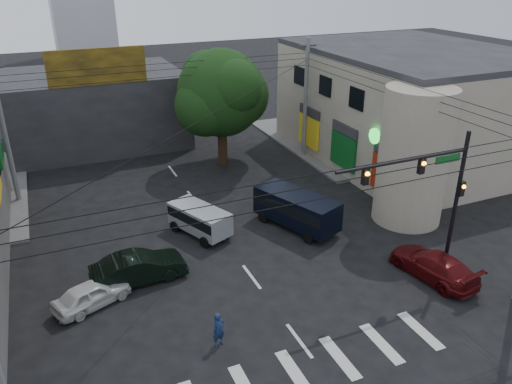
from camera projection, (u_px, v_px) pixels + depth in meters
ground at (269, 300)px, 23.01m from camera, size 160.00×160.00×0.00m
sidewalk_far_right at (367, 136)px, 44.50m from camera, size 16.00×16.00×0.15m
building_right at (409, 106)px, 38.69m from camera, size 14.00×18.00×8.00m
corner_column at (413, 157)px, 28.66m from camera, size 4.00×4.00×8.00m
building_far at (96, 108)px, 41.94m from camera, size 14.00×10.00×6.00m
billboard at (97, 67)px, 36.06m from camera, size 7.00×0.30×2.60m
street_tree at (221, 93)px, 36.32m from camera, size 6.40×6.40×8.70m
traffic_gantry at (432, 185)px, 23.00m from camera, size 7.10×0.35×7.20m
utility_pole_far_left at (5, 134)px, 30.59m from camera, size 0.32×0.32×9.20m
utility_pole_far_right at (306, 99)px, 38.21m from camera, size 0.32×0.32×9.20m
dark_sedan at (139, 268)px, 24.06m from camera, size 2.02×4.69×1.50m
white_compact at (92, 294)px, 22.41m from camera, size 3.87×4.50×1.20m
maroon_sedan at (433, 265)px, 24.42m from camera, size 3.28×5.23×1.35m
silver_minivan at (200, 221)px, 28.24m from camera, size 4.99×4.37×1.65m
navy_van at (296, 211)px, 28.96m from camera, size 6.49×5.46×2.06m
traffic_officer at (219, 330)px, 20.01m from camera, size 0.69×0.57×1.52m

